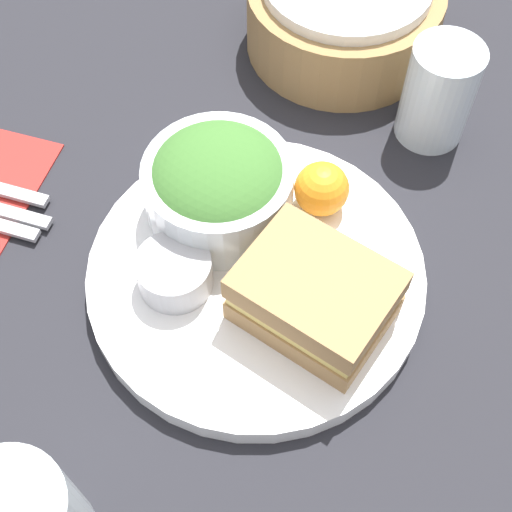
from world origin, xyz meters
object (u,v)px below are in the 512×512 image
at_px(sandwich, 315,296).
at_px(bread_basket, 344,14).
at_px(plate, 256,275).
at_px(dressing_cup, 175,272).
at_px(salad_bowl, 218,184).
at_px(drink_glass, 438,93).

distance_m(sandwich, bread_basket, 0.34).
height_order(plate, sandwich, sandwich).
bearing_deg(sandwich, dressing_cup, -177.48).
distance_m(sandwich, dressing_cup, 0.11).
bearing_deg(dressing_cup, salad_bowl, 82.17).
relative_size(plate, sandwich, 2.10).
bearing_deg(sandwich, salad_bowl, 143.92).
relative_size(sandwich, bread_basket, 0.67).
xyz_separation_m(plate, drink_glass, (0.11, 0.21, 0.04)).
distance_m(sandwich, drink_glass, 0.25).
height_order(plate, bread_basket, bread_basket).
relative_size(drink_glass, bread_basket, 0.51).
relative_size(sandwich, dressing_cup, 2.19).
bearing_deg(bread_basket, sandwich, -80.54).
xyz_separation_m(plate, dressing_cup, (-0.06, -0.03, 0.03)).
xyz_separation_m(plate, salad_bowl, (-0.05, 0.05, 0.05)).
xyz_separation_m(drink_glass, bread_basket, (-0.11, 0.09, -0.01)).
bearing_deg(salad_bowl, dressing_cup, -97.83).
bearing_deg(drink_glass, bread_basket, 139.95).
bearing_deg(salad_bowl, bread_basket, 79.55).
height_order(salad_bowl, dressing_cup, salad_bowl).
distance_m(sandwich, salad_bowl, 0.13).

